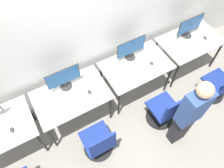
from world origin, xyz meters
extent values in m
plane|color=gray|center=(0.00, 0.00, 0.00)|extent=(20.00, 20.00, 0.00)
cube|color=silver|center=(0.00, 0.85, 1.40)|extent=(12.00, 0.05, 2.80)
cylinder|color=black|center=(-1.27, 0.05, 0.36)|extent=(0.04, 0.04, 0.71)
cylinder|color=black|center=(-1.27, 0.68, 0.36)|extent=(0.04, 0.04, 0.71)
ellipsoid|color=#333333|center=(-1.52, 0.24, 0.75)|extent=(0.06, 0.09, 0.03)
cube|color=silver|center=(-0.59, 0.36, 0.73)|extent=(1.13, 0.73, 0.02)
cylinder|color=black|center=(-1.11, 0.05, 0.36)|extent=(0.04, 0.04, 0.71)
cylinder|color=black|center=(-0.08, 0.05, 0.36)|extent=(0.04, 0.04, 0.71)
cylinder|color=black|center=(-1.11, 0.68, 0.36)|extent=(0.04, 0.04, 0.71)
cylinder|color=black|center=(-0.08, 0.68, 0.36)|extent=(0.04, 0.04, 0.71)
cylinder|color=#2D2D2D|center=(-0.59, 0.54, 0.74)|extent=(0.19, 0.19, 0.01)
cylinder|color=#2D2D2D|center=(-0.59, 0.54, 0.80)|extent=(0.04, 0.04, 0.10)
cube|color=#2D2D2D|center=(-0.59, 0.55, 0.99)|extent=(0.52, 0.01, 0.31)
cube|color=navy|center=(-0.59, 0.54, 0.99)|extent=(0.50, 0.01, 0.29)
cube|color=silver|center=(-0.59, 0.24, 0.75)|extent=(0.36, 0.15, 0.02)
ellipsoid|color=#333333|center=(-0.33, 0.26, 0.75)|extent=(0.06, 0.09, 0.03)
cylinder|color=black|center=(-0.52, -0.32, 0.01)|extent=(0.48, 0.48, 0.03)
cylinder|color=black|center=(-0.52, -0.32, 0.20)|extent=(0.04, 0.04, 0.35)
cube|color=navy|center=(-0.52, -0.32, 0.40)|extent=(0.44, 0.44, 0.05)
cube|color=navy|center=(-0.52, -0.52, 0.65)|extent=(0.40, 0.04, 0.44)
cube|color=silver|center=(0.59, 0.36, 0.73)|extent=(1.13, 0.73, 0.02)
cylinder|color=black|center=(0.08, 0.05, 0.36)|extent=(0.04, 0.04, 0.71)
cylinder|color=black|center=(1.11, 0.05, 0.36)|extent=(0.04, 0.04, 0.71)
cylinder|color=black|center=(0.08, 0.68, 0.36)|extent=(0.04, 0.04, 0.71)
cylinder|color=black|center=(1.11, 0.68, 0.36)|extent=(0.04, 0.04, 0.71)
cylinder|color=#2D2D2D|center=(0.59, 0.56, 0.74)|extent=(0.19, 0.19, 0.01)
cylinder|color=#2D2D2D|center=(0.59, 0.56, 0.80)|extent=(0.04, 0.04, 0.10)
cube|color=#2D2D2D|center=(0.59, 0.56, 0.99)|extent=(0.52, 0.01, 0.31)
cube|color=navy|center=(0.59, 0.56, 0.99)|extent=(0.50, 0.01, 0.29)
cube|color=silver|center=(0.59, 0.27, 0.75)|extent=(0.36, 0.15, 0.02)
ellipsoid|color=#333333|center=(0.83, 0.26, 0.75)|extent=(0.06, 0.09, 0.03)
cylinder|color=black|center=(0.67, -0.38, 0.01)|extent=(0.48, 0.48, 0.03)
cylinder|color=black|center=(0.67, -0.38, 0.20)|extent=(0.04, 0.04, 0.35)
cube|color=navy|center=(0.67, -0.38, 0.40)|extent=(0.44, 0.44, 0.05)
cube|color=navy|center=(0.67, -0.58, 0.65)|extent=(0.40, 0.04, 0.44)
cube|color=#232328|center=(0.69, -0.80, 0.37)|extent=(0.25, 0.16, 0.74)
cube|color=navy|center=(0.69, -0.80, 1.06)|extent=(0.36, 0.20, 0.64)
sphere|color=tan|center=(0.69, -0.80, 1.48)|extent=(0.21, 0.21, 0.21)
cube|color=silver|center=(1.78, 0.36, 0.73)|extent=(1.13, 0.73, 0.02)
cylinder|color=black|center=(1.27, 0.05, 0.36)|extent=(0.04, 0.04, 0.71)
cylinder|color=black|center=(2.29, 0.05, 0.36)|extent=(0.04, 0.04, 0.71)
cylinder|color=black|center=(1.27, 0.68, 0.36)|extent=(0.04, 0.04, 0.71)
cylinder|color=black|center=(2.29, 0.68, 0.36)|extent=(0.04, 0.04, 0.71)
cylinder|color=#2D2D2D|center=(1.78, 0.50, 0.74)|extent=(0.19, 0.19, 0.01)
cylinder|color=#2D2D2D|center=(1.78, 0.50, 0.80)|extent=(0.04, 0.04, 0.10)
cube|color=#2D2D2D|center=(1.78, 0.50, 0.99)|extent=(0.52, 0.01, 0.31)
cube|color=navy|center=(1.78, 0.49, 0.99)|extent=(0.50, 0.01, 0.29)
cube|color=silver|center=(1.78, 0.29, 0.75)|extent=(0.36, 0.15, 0.02)
ellipsoid|color=#333333|center=(2.03, 0.27, 0.75)|extent=(0.06, 0.09, 0.03)
cylinder|color=black|center=(1.83, -0.45, 0.01)|extent=(0.48, 0.48, 0.03)
cylinder|color=black|center=(1.83, -0.45, 0.20)|extent=(0.04, 0.04, 0.35)
cube|color=navy|center=(1.83, -0.45, 0.40)|extent=(0.44, 0.44, 0.05)
camera|label=1|loc=(-0.90, -1.43, 3.58)|focal=35.00mm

